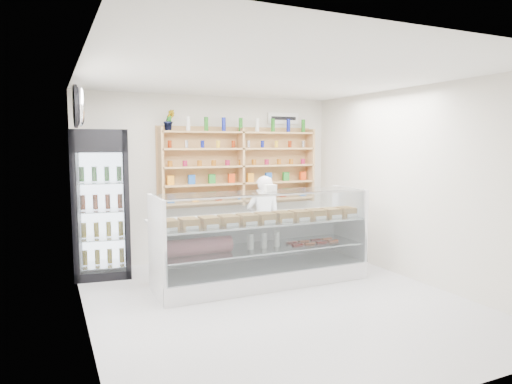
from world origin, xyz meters
name	(u,v)px	position (x,y,z in m)	size (l,w,h in m)	color
room	(277,191)	(0.00, 0.00, 1.40)	(5.00, 5.00, 5.00)	#B7B6BC
display_counter	(262,258)	(0.15, 0.76, 0.36)	(3.04, 0.91, 1.32)	white
shop_worker	(264,222)	(0.52, 1.47, 0.74)	(0.54, 0.36, 1.49)	silver
drinks_cooler	(102,203)	(-1.85, 2.13, 1.10)	(0.88, 0.86, 2.19)	black
wall_shelving	(241,166)	(0.50, 2.34, 1.59)	(2.84, 0.28, 1.33)	tan
potted_plant	(169,120)	(-0.75, 2.34, 2.36)	(0.18, 0.15, 0.34)	#1E6626
security_mirror	(80,106)	(-2.17, 1.20, 2.45)	(0.15, 0.50, 0.50)	silver
wall_sign	(283,118)	(1.40, 2.47, 2.45)	(0.62, 0.03, 0.20)	white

